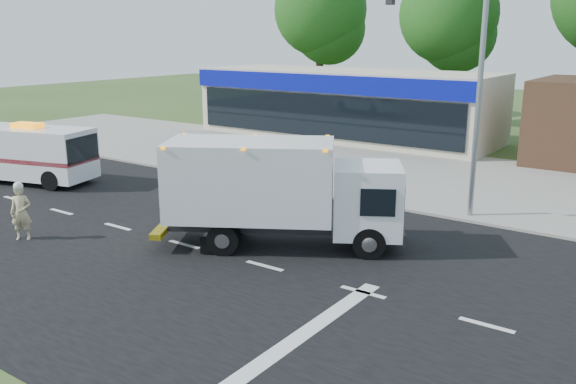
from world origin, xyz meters
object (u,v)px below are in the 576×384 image
object	(u,v)px
ems_box_truck	(277,186)
emergency_worker	(21,211)
traffic_signal_pole	(461,71)
ambulance_van	(33,153)

from	to	relation	value
ems_box_truck	emergency_worker	xyz separation A→B (m)	(-6.65, -4.02, -0.92)
emergency_worker	traffic_signal_pole	world-z (taller)	traffic_signal_pole
ems_box_truck	emergency_worker	bearing A→B (deg)	-179.13
emergency_worker	traffic_signal_pole	distance (m)	14.56
ambulance_van	traffic_signal_pole	distance (m)	17.42
emergency_worker	traffic_signal_pole	size ratio (longest dim) A/B	0.23
emergency_worker	ambulance_van	world-z (taller)	ambulance_van
emergency_worker	ambulance_van	size ratio (longest dim) A/B	0.32
ems_box_truck	ambulance_van	xyz separation A→B (m)	(-13.03, 0.53, -0.53)
ems_box_truck	traffic_signal_pole	world-z (taller)	traffic_signal_pole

